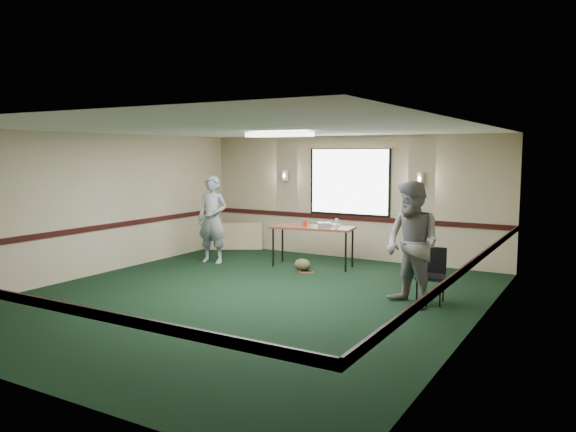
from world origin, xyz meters
The scene contains 13 objects.
ground centered at (0.00, 0.00, 0.00)m, with size 8.00×8.00×0.00m, color black.
room_shell centered at (0.00, 2.12, 1.58)m, with size 8.00×8.02×8.00m.
folding_table centered at (-0.24, 2.72, 0.77)m, with size 1.75×0.93×0.83m.
projector centered at (0.00, 2.77, 0.88)m, with size 0.27×0.23×0.09m, color gray.
game_console centered at (0.13, 2.98, 0.86)m, with size 0.18×0.15×0.05m, color white.
red_cup centered at (-0.37, 2.63, 0.90)m, with size 0.09×0.09×0.13m, color red.
water_bottle centered at (0.30, 2.71, 0.93)m, with size 0.06×0.06×0.19m, color #8FC5EA.
duffel_bag centered at (-0.24, 2.28, 0.12)m, with size 0.34×0.25×0.24m, color #4B422B.
cable_coil centered at (-0.11, 2.20, 0.01)m, with size 0.30×0.30×0.02m, color #D64A1A.
folded_table centered at (-2.78, 3.60, 0.32)m, with size 1.26×0.05×0.65m, color tan.
conference_chair centered at (2.63, 1.24, 0.50)m, with size 0.47×0.48×0.85m.
person_left centered at (-2.28, 2.04, 0.92)m, with size 0.67×0.44×1.85m, color #38567C.
person_right centered at (2.44, 0.83, 0.95)m, with size 0.93×0.72×1.91m, color #6C89A9.
Camera 1 is at (5.02, -7.33, 2.33)m, focal length 35.00 mm.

